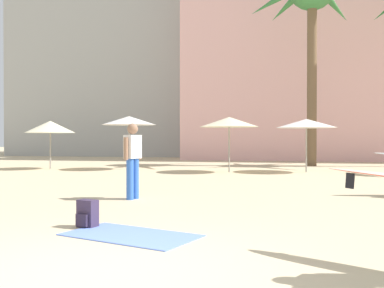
{
  "coord_description": "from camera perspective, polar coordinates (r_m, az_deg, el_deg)",
  "views": [
    {
      "loc": [
        1.79,
        -4.25,
        1.35
      ],
      "look_at": [
        -0.34,
        6.37,
        1.22
      ],
      "focal_mm": 41.9,
      "sensor_mm": 36.0,
      "label": 1
    }
  ],
  "objects": [
    {
      "name": "ground",
      "position": [
        4.8,
        -11.42,
        -15.68
      ],
      "size": [
        120.0,
        120.0,
        0.0
      ],
      "primitive_type": "plane",
      "color": "#C6B28C"
    },
    {
      "name": "hotel_pink",
      "position": [
        33.3,
        22.87,
        10.12
      ],
      "size": [
        25.55,
        9.86,
        13.68
      ],
      "primitive_type": "cube",
      "color": "beige",
      "rests_on": "ground"
    },
    {
      "name": "cafe_umbrella_0",
      "position": [
        20.88,
        -17.6,
        2.09
      ],
      "size": [
        2.19,
        2.19,
        2.14
      ],
      "color": "gray",
      "rests_on": "ground"
    },
    {
      "name": "cafe_umbrella_1",
      "position": [
        18.03,
        4.75,
        2.8
      ],
      "size": [
        2.38,
        2.38,
        2.22
      ],
      "color": "gray",
      "rests_on": "ground"
    },
    {
      "name": "cafe_umbrella_5",
      "position": [
        19.81,
        -8.02,
        2.97
      ],
      "size": [
        2.38,
        2.38,
        2.33
      ],
      "color": "gray",
      "rests_on": "ground"
    },
    {
      "name": "cafe_umbrella_6",
      "position": [
        18.53,
        14.36,
        2.55
      ],
      "size": [
        2.42,
        2.42,
        2.14
      ],
      "color": "gray",
      "rests_on": "ground"
    },
    {
      "name": "beach_towel",
      "position": [
        6.41,
        -7.81,
        -11.42
      ],
      "size": [
        2.07,
        1.56,
        0.01
      ],
      "primitive_type": "cube",
      "rotation": [
        0.0,
        0.0,
        -0.33
      ],
      "color": "#6684E0",
      "rests_on": "ground"
    },
    {
      "name": "backpack",
      "position": [
        7.08,
        -13.2,
        -8.68
      ],
      "size": [
        0.34,
        0.31,
        0.42
      ],
      "rotation": [
        0.0,
        0.0,
        4.38
      ],
      "color": "#392C44",
      "rests_on": "ground"
    },
    {
      "name": "person_near_left",
      "position": [
        10.07,
        -7.57,
        -1.73
      ],
      "size": [
        0.33,
        0.6,
        1.69
      ],
      "rotation": [
        0.0,
        0.0,
        2.84
      ],
      "color": "blue",
      "rests_on": "ground"
    }
  ]
}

